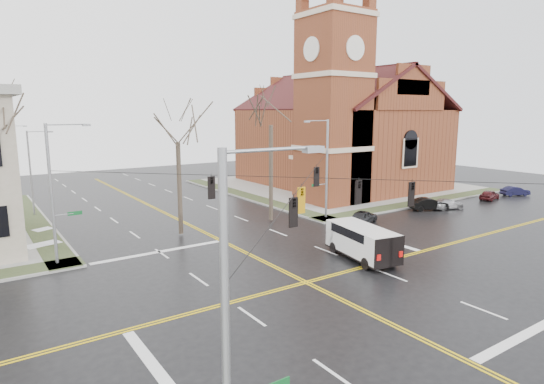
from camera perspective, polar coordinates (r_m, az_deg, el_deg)
ground at (r=27.17m, az=4.30°, el=-11.24°), size 120.00×120.00×0.00m
sidewalks at (r=27.14m, az=4.31°, el=-11.09°), size 80.00×80.00×0.17m
road_markings at (r=27.17m, az=4.30°, el=-11.23°), size 100.00×100.00×0.01m
church at (r=60.28m, az=8.19°, el=8.63°), size 24.28×27.48×27.50m
signal_pole_ne at (r=41.69m, az=6.72°, el=3.25°), size 2.75×0.22×9.00m
signal_pole_nw at (r=31.93m, az=-25.67°, el=0.22°), size 2.75×0.22×9.00m
signal_pole_sw at (r=10.61m, az=-4.94°, el=-17.62°), size 2.75×0.22×9.00m
span_wires at (r=25.58m, az=4.49°, el=1.81°), size 23.02×23.02×0.03m
traffic_signals at (r=25.19m, az=5.41°, el=-0.06°), size 8.21×8.26×1.30m
streetlight_north_a at (r=48.31m, az=-27.90°, el=2.50°), size 2.30×0.20×8.00m
streetlight_north_b at (r=68.13m, az=-29.88°, el=4.21°), size 2.30×0.20×8.00m
cargo_van at (r=31.55m, az=10.98°, el=-5.84°), size 3.24×6.13×2.22m
parked_car_a at (r=41.30m, az=11.39°, el=-3.07°), size 3.85×2.54×1.22m
parked_car_b at (r=48.57m, az=19.08°, el=-1.43°), size 4.04×2.77×1.26m
parked_car_c at (r=49.79m, az=21.12°, el=-1.40°), size 3.89×2.22×1.06m
parked_car_d at (r=56.84m, az=25.63°, el=-0.33°), size 3.52×1.98×1.13m
parked_car_e at (r=61.06m, az=28.21°, el=0.11°), size 3.54×2.39×1.10m
tree_nw_near at (r=36.30m, az=-11.76°, el=6.89°), size 4.00×4.00×11.01m
tree_ne at (r=40.19m, az=-0.14°, el=9.21°), size 4.00×4.00×12.80m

